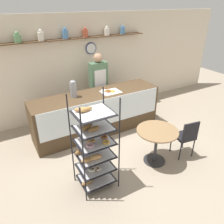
{
  "coord_description": "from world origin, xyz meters",
  "views": [
    {
      "loc": [
        -2.02,
        -3.15,
        2.97
      ],
      "look_at": [
        0.0,
        0.4,
        0.86
      ],
      "focal_mm": 35.0,
      "sensor_mm": 36.0,
      "label": 1
    }
  ],
  "objects": [
    {
      "name": "cafe_chair",
      "position": [
        1.13,
        -0.68,
        0.52
      ],
      "size": [
        0.43,
        0.43,
        0.86
      ],
      "rotation": [
        0.0,
        0.0,
        9.27
      ],
      "color": "black",
      "rests_on": "ground_plane"
    },
    {
      "name": "pastry_rack",
      "position": [
        -0.84,
        -0.47,
        0.78
      ],
      "size": [
        0.64,
        0.55,
        1.72
      ],
      "color": "black",
      "rests_on": "ground_plane"
    },
    {
      "name": "back_wall",
      "position": [
        -0.0,
        2.33,
        1.37
      ],
      "size": [
        10.0,
        0.3,
        2.7
      ],
      "color": "beige",
      "rests_on": "ground_plane"
    },
    {
      "name": "coffee_carafe",
      "position": [
        -0.52,
        1.22,
        1.2
      ],
      "size": [
        0.15,
        0.15,
        0.39
      ],
      "color": "gray",
      "rests_on": "display_counter"
    },
    {
      "name": "donut_tray_counter",
      "position": [
        0.31,
        1.07,
        1.03
      ],
      "size": [
        0.44,
        0.35,
        0.05
      ],
      "color": "white",
      "rests_on": "display_counter"
    },
    {
      "name": "ground_plane",
      "position": [
        0.0,
        0.0,
        0.0
      ],
      "size": [
        14.0,
        14.0,
        0.0
      ],
      "primitive_type": "plane",
      "color": "gray"
    },
    {
      "name": "display_counter",
      "position": [
        0.0,
        1.14,
        0.51
      ],
      "size": [
        3.1,
        0.78,
        1.01
      ],
      "color": "#4C3823",
      "rests_on": "ground_plane"
    },
    {
      "name": "cafe_table",
      "position": [
        0.5,
        -0.49,
        0.56
      ],
      "size": [
        0.81,
        0.81,
        0.74
      ],
      "color": "#262628",
      "rests_on": "ground_plane"
    },
    {
      "name": "person_worker",
      "position": [
        0.36,
        1.75,
        0.98
      ],
      "size": [
        0.46,
        0.23,
        1.79
      ],
      "color": "#282833",
      "rests_on": "ground_plane"
    }
  ]
}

